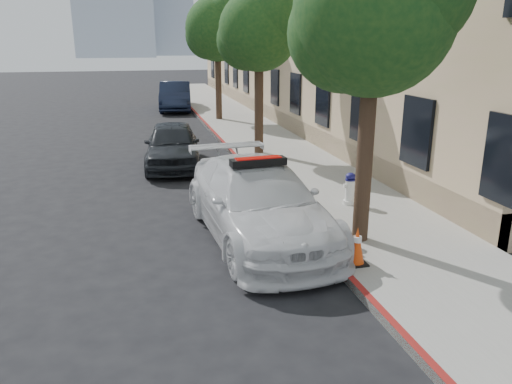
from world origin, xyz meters
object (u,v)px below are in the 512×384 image
Objects in this scene: parked_car_mid at (172,145)px; fire_hydrant at (350,189)px; parked_car_far at (175,96)px; police_car at (258,202)px; traffic_cone at (357,246)px.

parked_car_mid is 6.43m from fire_hydrant.
parked_car_far reaches higher than fire_hydrant.
parked_car_mid is (-1.16, 6.44, -0.06)m from police_car.
parked_car_far is 6.44× the size of fire_hydrant.
traffic_cone is (2.41, -8.37, -0.21)m from parked_car_mid.
parked_car_far reaches higher than parked_car_mid.
police_car is 1.31× the size of parked_car_mid.
parked_car_far is 7.23× the size of traffic_cone.
parked_car_far is at bearing 85.66° from police_car.
parked_car_mid is at bearing 128.07° from fire_hydrant.
police_car is at bearing -84.71° from parked_car_far.
police_car is 2.76m from fire_hydrant.
police_car is 2.32m from traffic_cone.
police_car is at bearing -151.82° from fire_hydrant.
fire_hydrant is at bearing 68.02° from traffic_cone.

